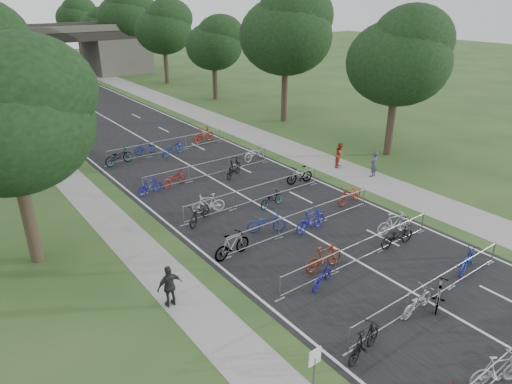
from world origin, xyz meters
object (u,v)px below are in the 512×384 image
(overpass_bridge, at_px, (34,53))
(bike_1, at_px, (498,370))
(pedestrian_a, at_px, (374,164))
(pedestrian_c, at_px, (170,286))
(pedestrian_b, at_px, (340,155))
(park_sign, at_px, (314,364))

(overpass_bridge, distance_m, bike_1, 65.10)
(bike_1, distance_m, pedestrian_a, 17.30)
(pedestrian_a, relative_size, pedestrian_c, 0.99)
(overpass_bridge, xyz_separation_m, bike_1, (-1.97, -65.00, -2.96))
(pedestrian_b, bearing_deg, pedestrian_a, -109.35)
(overpass_bridge, relative_size, pedestrian_c, 17.88)
(overpass_bridge, height_order, park_sign, overpass_bridge)
(park_sign, distance_m, pedestrian_b, 19.99)
(pedestrian_b, bearing_deg, bike_1, -151.04)
(park_sign, height_order, pedestrian_a, park_sign)
(pedestrian_b, bearing_deg, overpass_bridge, 70.44)
(pedestrian_a, relative_size, pedestrian_b, 0.99)
(overpass_bridge, distance_m, pedestrian_c, 56.21)
(bike_1, relative_size, pedestrian_b, 1.09)
(pedestrian_b, xyz_separation_m, pedestrian_c, (-16.33, -6.79, -0.00))
(overpass_bridge, bearing_deg, park_sign, -96.26)
(park_sign, distance_m, bike_1, 5.73)
(overpass_bridge, distance_m, park_sign, 62.41)
(park_sign, bearing_deg, pedestrian_a, 34.73)
(bike_1, distance_m, pedestrian_b, 19.15)
(overpass_bridge, xyz_separation_m, pedestrian_b, (8.17, -48.76, -2.67))
(overpass_bridge, bearing_deg, bike_1, -91.74)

